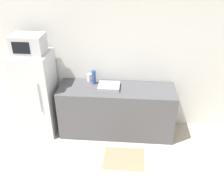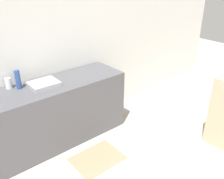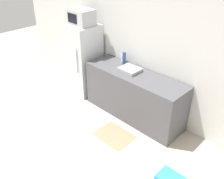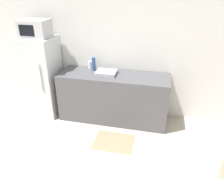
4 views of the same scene
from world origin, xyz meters
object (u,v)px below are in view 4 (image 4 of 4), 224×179
object	(u,v)px
bottle_tall	(94,64)
bottle_short	(90,65)
microwave	(35,29)
refrigerator	(42,77)

from	to	relation	value
bottle_tall	bottle_short	world-z (taller)	bottle_tall
microwave	bottle_tall	size ratio (longest dim) A/B	1.97
bottle_tall	bottle_short	distance (m)	0.15
microwave	bottle_tall	distance (m)	1.21
refrigerator	microwave	xyz separation A→B (m)	(-0.00, -0.00, 0.93)
bottle_short	microwave	bearing A→B (deg)	-162.83
refrigerator	bottle_tall	xyz separation A→B (m)	(1.01, 0.19, 0.28)
refrigerator	microwave	world-z (taller)	microwave
refrigerator	bottle_short	size ratio (longest dim) A/B	10.69
refrigerator	bottle_tall	bearing A→B (deg)	10.56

